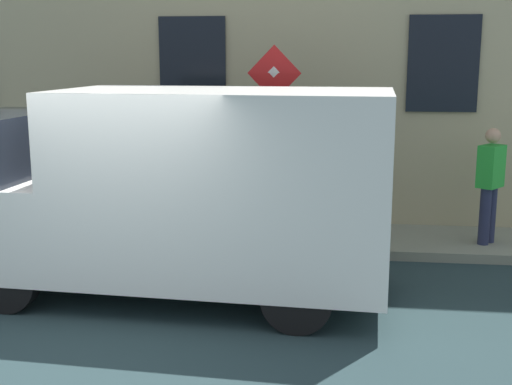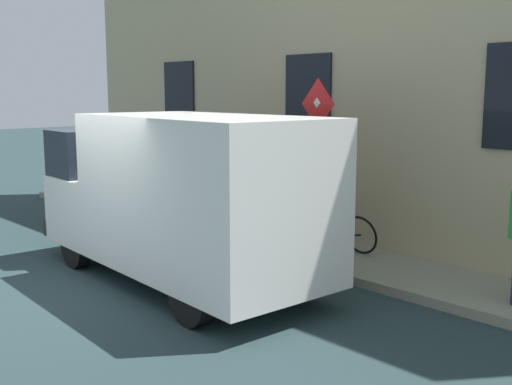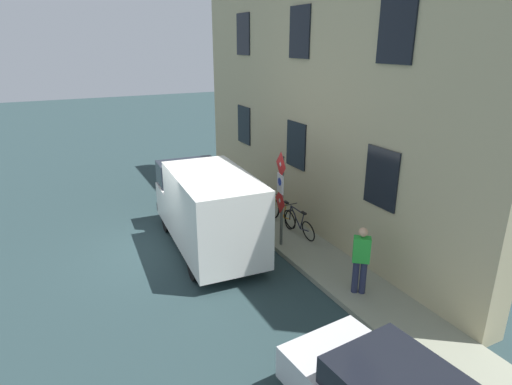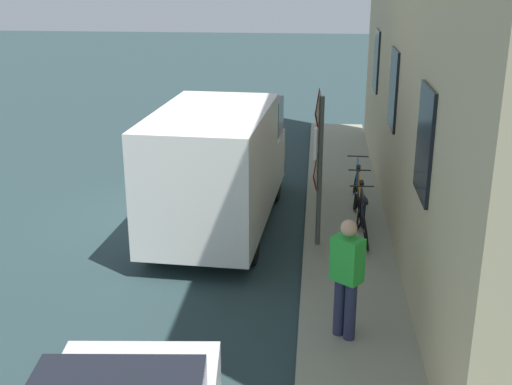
{
  "view_description": "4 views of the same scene",
  "coord_description": "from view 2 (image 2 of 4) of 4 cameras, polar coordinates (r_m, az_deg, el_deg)",
  "views": [
    {
      "loc": [
        -6.59,
        -2.4,
        2.88
      ],
      "look_at": [
        1.91,
        -1.35,
        1.13
      ],
      "focal_mm": 46.95,
      "sensor_mm": 36.0,
      "label": 1
    },
    {
      "loc": [
        -4.28,
        -7.8,
        2.82
      ],
      "look_at": [
        2.55,
        -0.52,
        1.19
      ],
      "focal_mm": 43.48,
      "sensor_mm": 36.0,
      "label": 2
    },
    {
      "loc": [
        -2.91,
        -11.64,
        5.93
      ],
      "look_at": [
        2.71,
        -0.39,
        1.5
      ],
      "focal_mm": 30.07,
      "sensor_mm": 36.0,
      "label": 3
    },
    {
      "loc": [
        2.92,
        -12.56,
        4.97
      ],
      "look_at": [
        1.88,
        -1.54,
        1.12
      ],
      "focal_mm": 45.78,
      "sensor_mm": 36.0,
      "label": 4
    }
  ],
  "objects": [
    {
      "name": "building_facade",
      "position": [
        12.01,
        6.13,
        16.31
      ],
      "size": [
        0.75,
        14.56,
        8.61
      ],
      "color": "tan",
      "rests_on": "ground_plane"
    },
    {
      "name": "delivery_van",
      "position": [
        9.16,
        -6.98,
        -0.16
      ],
      "size": [
        2.3,
        5.44,
        2.5
      ],
      "rotation": [
        0.0,
        0.0,
        1.51
      ],
      "color": "white",
      "rests_on": "ground_plane"
    },
    {
      "name": "bicycle_black",
      "position": [
        10.75,
        7.28,
        -3.24
      ],
      "size": [
        0.46,
        1.71,
        0.89
      ],
      "rotation": [
        0.0,
        0.0,
        1.6
      ],
      "color": "black",
      "rests_on": "sidewalk_slab"
    },
    {
      "name": "sign_post_stacked",
      "position": [
        9.66,
        5.65,
        3.65
      ],
      "size": [
        0.18,
        0.56,
        2.77
      ],
      "color": "#474C47",
      "rests_on": "sidewalk_slab"
    },
    {
      "name": "bicycle_orange",
      "position": [
        11.42,
        3.25,
        -2.43
      ],
      "size": [
        0.46,
        1.71,
        0.89
      ],
      "rotation": [
        0.0,
        0.0,
        1.57
      ],
      "color": "black",
      "rests_on": "sidewalk_slab"
    },
    {
      "name": "ground_plane",
      "position": [
        9.34,
        -13.91,
        -8.62
      ],
      "size": [
        80.0,
        80.0,
        0.0
      ],
      "primitive_type": "plane",
      "color": "#24373A"
    },
    {
      "name": "bicycle_blue",
      "position": [
        12.15,
        -0.31,
        -1.71
      ],
      "size": [
        0.46,
        1.71,
        0.89
      ],
      "rotation": [
        0.0,
        0.0,
        1.53
      ],
      "color": "black",
      "rests_on": "sidewalk_slab"
    },
    {
      "name": "sidewalk_slab",
      "position": [
        11.4,
        1.93,
        -4.71
      ],
      "size": [
        1.63,
        16.56,
        0.14
      ],
      "primitive_type": "cube",
      "color": "gray",
      "rests_on": "ground_plane"
    }
  ]
}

